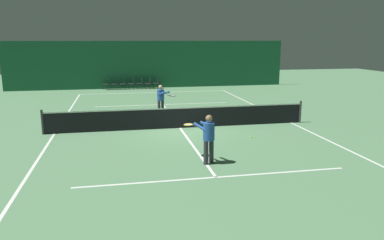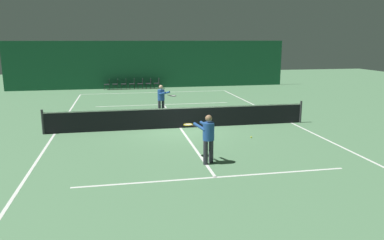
{
  "view_description": "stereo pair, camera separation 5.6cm",
  "coord_description": "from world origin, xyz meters",
  "px_view_note": "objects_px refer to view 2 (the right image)",
  "views": [
    {
      "loc": [
        -2.75,
        -16.5,
        4.0
      ],
      "look_at": [
        0.04,
        -2.62,
        0.93
      ],
      "focal_mm": 35.0,
      "sensor_mm": 36.0,
      "label": 1
    },
    {
      "loc": [
        -2.7,
        -16.51,
        4.0
      ],
      "look_at": [
        0.04,
        -2.62,
        0.93
      ],
      "focal_mm": 35.0,
      "sensor_mm": 36.0,
      "label": 2
    }
  ],
  "objects_px": {
    "player_far": "(162,98)",
    "courtside_chair_1": "(116,83)",
    "courtside_chair_2": "(125,83)",
    "courtside_chair_0": "(108,84)",
    "courtside_chair_3": "(133,83)",
    "courtside_chair_4": "(141,83)",
    "courtside_chair_5": "(149,83)",
    "courtside_chair_6": "(157,83)",
    "tennis_ball": "(251,137)",
    "player_near": "(208,135)",
    "tennis_net": "(180,117)"
  },
  "relations": [
    {
      "from": "courtside_chair_3",
      "to": "courtside_chair_6",
      "type": "distance_m",
      "value": 2.01
    },
    {
      "from": "courtside_chair_0",
      "to": "courtside_chair_6",
      "type": "height_order",
      "value": "same"
    },
    {
      "from": "courtside_chair_3",
      "to": "tennis_net",
      "type": "bearing_deg",
      "value": 6.22
    },
    {
      "from": "player_far",
      "to": "courtside_chair_1",
      "type": "bearing_deg",
      "value": 159.14
    },
    {
      "from": "player_far",
      "to": "courtside_chair_1",
      "type": "distance_m",
      "value": 11.37
    },
    {
      "from": "courtside_chair_2",
      "to": "courtside_chair_0",
      "type": "bearing_deg",
      "value": -90.0
    },
    {
      "from": "player_far",
      "to": "courtside_chair_6",
      "type": "relative_size",
      "value": 1.92
    },
    {
      "from": "courtside_chair_3",
      "to": "courtside_chair_5",
      "type": "xyz_separation_m",
      "value": [
        1.34,
        0.0,
        0.0
      ]
    },
    {
      "from": "courtside_chair_5",
      "to": "tennis_ball",
      "type": "bearing_deg",
      "value": 9.61
    },
    {
      "from": "courtside_chair_0",
      "to": "courtside_chair_5",
      "type": "relative_size",
      "value": 1.0
    },
    {
      "from": "tennis_ball",
      "to": "courtside_chair_5",
      "type": "bearing_deg",
      "value": 99.61
    },
    {
      "from": "tennis_net",
      "to": "tennis_ball",
      "type": "relative_size",
      "value": 181.82
    },
    {
      "from": "courtside_chair_2",
      "to": "player_far",
      "type": "bearing_deg",
      "value": 8.94
    },
    {
      "from": "player_far",
      "to": "tennis_ball",
      "type": "xyz_separation_m",
      "value": [
        3.07,
        -5.48,
        -0.91
      ]
    },
    {
      "from": "player_far",
      "to": "courtside_chair_3",
      "type": "height_order",
      "value": "player_far"
    },
    {
      "from": "courtside_chair_0",
      "to": "courtside_chair_5",
      "type": "xyz_separation_m",
      "value": [
        3.35,
        0.0,
        0.0
      ]
    },
    {
      "from": "tennis_net",
      "to": "courtside_chair_2",
      "type": "bearing_deg",
      "value": 98.86
    },
    {
      "from": "tennis_net",
      "to": "courtside_chair_6",
      "type": "distance_m",
      "value": 14.27
    },
    {
      "from": "courtside_chair_0",
      "to": "courtside_chair_5",
      "type": "bearing_deg",
      "value": 90.0
    },
    {
      "from": "courtside_chair_3",
      "to": "courtside_chair_4",
      "type": "height_order",
      "value": "same"
    },
    {
      "from": "courtside_chair_6",
      "to": "tennis_ball",
      "type": "distance_m",
      "value": 16.72
    },
    {
      "from": "courtside_chair_4",
      "to": "player_near",
      "type": "bearing_deg",
      "value": 2.82
    },
    {
      "from": "courtside_chair_1",
      "to": "courtside_chair_5",
      "type": "xyz_separation_m",
      "value": [
        2.68,
        0.0,
        0.0
      ]
    },
    {
      "from": "player_near",
      "to": "tennis_ball",
      "type": "height_order",
      "value": "player_near"
    },
    {
      "from": "courtside_chair_1",
      "to": "courtside_chair_3",
      "type": "bearing_deg",
      "value": 90.0
    },
    {
      "from": "courtside_chair_3",
      "to": "courtside_chair_1",
      "type": "bearing_deg",
      "value": -90.0
    },
    {
      "from": "player_near",
      "to": "courtside_chair_0",
      "type": "xyz_separation_m",
      "value": [
        -3.63,
        19.35,
        -0.46
      ]
    },
    {
      "from": "courtside_chair_3",
      "to": "courtside_chair_4",
      "type": "relative_size",
      "value": 1.0
    },
    {
      "from": "player_near",
      "to": "courtside_chair_3",
      "type": "distance_m",
      "value": 19.42
    },
    {
      "from": "courtside_chair_1",
      "to": "player_far",
      "type": "bearing_deg",
      "value": 12.28
    },
    {
      "from": "courtside_chair_5",
      "to": "courtside_chair_6",
      "type": "xyz_separation_m",
      "value": [
        0.67,
        0.0,
        0.0
      ]
    },
    {
      "from": "tennis_net",
      "to": "courtside_chair_4",
      "type": "bearing_deg",
      "value": 93.56
    },
    {
      "from": "tennis_net",
      "to": "courtside_chair_1",
      "type": "distance_m",
      "value": 14.55
    },
    {
      "from": "courtside_chair_2",
      "to": "courtside_chair_4",
      "type": "distance_m",
      "value": 1.34
    },
    {
      "from": "courtside_chair_0",
      "to": "courtside_chair_2",
      "type": "xyz_separation_m",
      "value": [
        1.34,
        0.0,
        0.0
      ]
    },
    {
      "from": "courtside_chair_4",
      "to": "courtside_chair_0",
      "type": "bearing_deg",
      "value": -90.0
    },
    {
      "from": "courtside_chair_5",
      "to": "courtside_chair_3",
      "type": "bearing_deg",
      "value": -90.0
    },
    {
      "from": "courtside_chair_2",
      "to": "courtside_chair_4",
      "type": "relative_size",
      "value": 1.0
    },
    {
      "from": "courtside_chair_6",
      "to": "courtside_chair_5",
      "type": "bearing_deg",
      "value": -90.0
    },
    {
      "from": "player_far",
      "to": "courtside_chair_1",
      "type": "height_order",
      "value": "player_far"
    },
    {
      "from": "player_far",
      "to": "courtside_chair_4",
      "type": "distance_m",
      "value": 11.12
    },
    {
      "from": "tennis_net",
      "to": "courtside_chair_4",
      "type": "xyz_separation_m",
      "value": [
        -0.89,
        14.26,
        -0.03
      ]
    },
    {
      "from": "player_near",
      "to": "courtside_chair_5",
      "type": "xyz_separation_m",
      "value": [
        -0.28,
        19.35,
        -0.46
      ]
    },
    {
      "from": "courtside_chair_6",
      "to": "tennis_ball",
      "type": "height_order",
      "value": "courtside_chair_6"
    },
    {
      "from": "tennis_net",
      "to": "courtside_chair_2",
      "type": "xyz_separation_m",
      "value": [
        -2.22,
        14.26,
        -0.03
      ]
    },
    {
      "from": "player_near",
      "to": "courtside_chair_0",
      "type": "bearing_deg",
      "value": -21.06
    },
    {
      "from": "courtside_chair_4",
      "to": "courtside_chair_6",
      "type": "height_order",
      "value": "same"
    },
    {
      "from": "courtside_chair_3",
      "to": "courtside_chair_5",
      "type": "bearing_deg",
      "value": 90.0
    },
    {
      "from": "player_near",
      "to": "courtside_chair_1",
      "type": "bearing_deg",
      "value": -22.98
    },
    {
      "from": "courtside_chair_6",
      "to": "player_far",
      "type": "bearing_deg",
      "value": -4.79
    }
  ]
}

